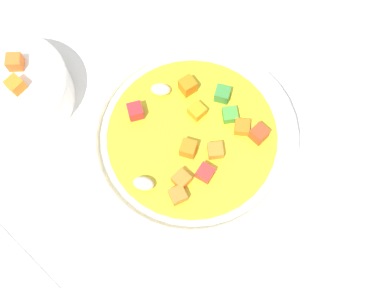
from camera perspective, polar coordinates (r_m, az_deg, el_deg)
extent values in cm
cube|color=silver|center=(44.19, 0.00, -1.66)|extent=(140.00, 140.00, 2.00)
cylinder|color=white|center=(41.18, 0.00, -0.22)|extent=(17.78, 17.78, 4.41)
torus|color=white|center=(38.80, 0.00, 1.09)|extent=(17.85, 17.85, 1.14)
cylinder|color=gold|center=(38.93, 0.00, 1.01)|extent=(14.23, 14.23, 0.40)
cube|color=#BB3D1D|center=(38.44, 8.19, 1.25)|extent=(1.68, 1.68, 1.37)
ellipsoid|color=beige|center=(37.01, -5.93, -4.81)|extent=(1.10, 1.70, 1.13)
cube|color=orange|center=(37.00, -1.74, -4.23)|extent=(1.67, 1.67, 1.03)
cube|color=orange|center=(36.64, -1.06, -6.39)|extent=(1.70, 1.70, 0.97)
cube|color=red|center=(37.14, 1.64, -3.56)|extent=(1.55, 1.55, 1.00)
cube|color=orange|center=(39.88, -0.54, 7.12)|extent=(1.72, 1.72, 1.39)
cube|color=orange|center=(37.82, 2.86, -0.80)|extent=(1.54, 1.54, 0.92)
ellipsoid|color=beige|center=(40.09, -3.85, 6.66)|extent=(1.29, 1.82, 0.88)
cube|color=orange|center=(38.75, 6.12, 2.06)|extent=(1.33, 1.33, 0.88)
cube|color=orange|center=(39.07, 0.89, 4.01)|extent=(1.69, 1.69, 0.95)
cube|color=#368235|center=(39.73, 3.73, 6.10)|extent=(1.28, 1.28, 1.16)
cube|color=green|center=(39.12, 4.66, 3.57)|extent=(1.55, 1.55, 0.86)
cube|color=red|center=(39.21, -6.92, 4.00)|extent=(1.63, 1.63, 1.22)
cube|color=orange|center=(37.64, -0.31, -0.59)|extent=(1.31, 1.31, 1.26)
cylinder|color=silver|center=(42.73, -18.54, -14.22)|extent=(6.96, 11.06, 0.72)
cylinder|color=white|center=(46.91, -20.73, 5.93)|extent=(10.47, 10.47, 3.32)
torus|color=white|center=(45.36, -21.52, 6.97)|extent=(10.57, 10.57, 0.84)
cube|color=orange|center=(45.66, -20.82, 9.34)|extent=(1.62, 1.62, 1.33)
cube|color=orange|center=(44.49, -20.74, 6.78)|extent=(1.77, 1.77, 1.31)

